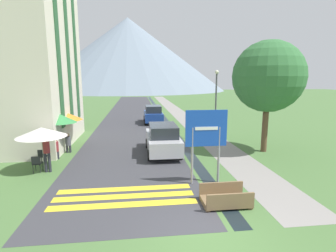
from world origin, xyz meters
name	(u,v)px	position (x,y,z in m)	size (l,w,h in m)	color
ground_plane	(156,123)	(0.00, 20.00, 0.00)	(160.00, 160.00, 0.00)	#476B38
road	(133,111)	(-2.50, 30.00, 0.00)	(6.40, 60.00, 0.01)	#38383D
footpath	(176,111)	(3.60, 30.00, 0.00)	(2.20, 60.00, 0.01)	gray
drainage_channel	(159,111)	(1.20, 30.00, 0.00)	(0.60, 60.00, 0.00)	black
crosswalk_marking	(125,196)	(-2.50, 2.81, 0.01)	(5.44, 1.84, 0.01)	yellow
mountain_distant	(128,55)	(-4.71, 99.89, 13.80)	(74.60, 74.60, 27.61)	slate
hotel_building	(21,45)	(-9.39, 12.00, 6.71)	(6.30, 8.81, 12.53)	beige
road_sign	(206,135)	(0.97, 3.74, 2.16)	(1.81, 0.11, 3.25)	gray
footbridge	(225,199)	(1.20, 1.71, 0.23)	(1.70, 1.10, 0.65)	brown
parked_car_near	(163,139)	(-0.40, 8.64, 0.91)	(1.98, 4.53, 1.82)	#B2B2B7
parked_car_far	(153,114)	(-0.26, 19.92, 0.91)	(1.91, 4.02, 1.82)	navy
cafe_chair_near_left	(43,156)	(-6.98, 7.21, 0.51)	(0.40, 0.40, 0.85)	#232328
cafe_chair_nearest	(37,163)	(-6.84, 5.98, 0.51)	(0.40, 0.40, 0.85)	#232328
cafe_chair_far_right	(58,143)	(-6.95, 9.87, 0.51)	(0.40, 0.40, 0.85)	#232328
cafe_chair_far_left	(62,143)	(-6.70, 9.90, 0.51)	(0.40, 0.40, 0.85)	#232328
cafe_umbrella_front_white	(41,132)	(-6.62, 6.32, 1.96)	(2.38, 2.38, 2.19)	#B7B2A8
cafe_umbrella_middle_green	(60,118)	(-6.51, 9.17, 2.21)	(1.92, 1.92, 2.47)	#B7B2A8
cafe_umbrella_rear_orange	(65,116)	(-6.68, 11.01, 2.10)	(2.21, 2.21, 2.36)	#B7B2A8
person_standing_terrace	(47,151)	(-6.36, 6.03, 1.06)	(0.32, 0.32, 1.81)	#282833
person_seated_near	(56,148)	(-6.57, 8.17, 0.69)	(0.32, 0.32, 1.24)	#282833
person_seated_far	(68,142)	(-6.22, 9.50, 0.69)	(0.32, 0.32, 1.24)	#282833
streetlamp	(216,99)	(3.81, 11.64, 3.05)	(0.28, 0.28, 5.14)	#515156
tree_by_path	(268,77)	(5.99, 8.32, 4.66)	(4.31, 4.31, 6.83)	brown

